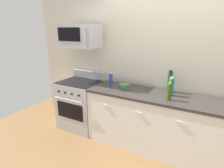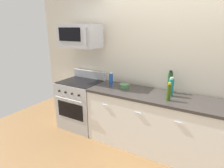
{
  "view_description": "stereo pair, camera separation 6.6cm",
  "coord_description": "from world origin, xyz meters",
  "px_view_note": "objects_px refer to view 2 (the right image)",
  "views": [
    {
      "loc": [
        0.56,
        -2.64,
        1.9
      ],
      "look_at": [
        -0.87,
        -0.05,
        0.99
      ],
      "focal_mm": 29.88,
      "sensor_mm": 36.0,
      "label": 1
    },
    {
      "loc": [
        0.62,
        -2.61,
        1.9
      ],
      "look_at": [
        -0.87,
        -0.05,
        0.99
      ],
      "focal_mm": 29.88,
      "sensor_mm": 36.0,
      "label": 2
    }
  ],
  "objects_px": {
    "microwave": "(80,36)",
    "bottle_soda_blue": "(111,79)",
    "range_oven": "(82,104)",
    "bottle_olive_oil": "(169,92)",
    "bottle_sparkling_teal": "(171,87)",
    "bowl_green_glaze": "(124,86)",
    "bottle_wine_green": "(170,82)"
  },
  "relations": [
    {
      "from": "range_oven",
      "to": "bottle_sparkling_teal",
      "type": "distance_m",
      "value": 1.75
    },
    {
      "from": "range_oven",
      "to": "bottle_olive_oil",
      "type": "xyz_separation_m",
      "value": [
        1.67,
        -0.13,
        0.57
      ]
    },
    {
      "from": "range_oven",
      "to": "microwave",
      "type": "relative_size",
      "value": 1.44
    },
    {
      "from": "bottle_soda_blue",
      "to": "bottle_wine_green",
      "type": "height_order",
      "value": "bottle_wine_green"
    },
    {
      "from": "range_oven",
      "to": "bottle_olive_oil",
      "type": "relative_size",
      "value": 4.16
    },
    {
      "from": "bottle_sparkling_teal",
      "to": "bowl_green_glaze",
      "type": "xyz_separation_m",
      "value": [
        -0.76,
        -0.01,
        -0.1
      ]
    },
    {
      "from": "microwave",
      "to": "bowl_green_glaze",
      "type": "distance_m",
      "value": 1.2
    },
    {
      "from": "bottle_olive_oil",
      "to": "bowl_green_glaze",
      "type": "xyz_separation_m",
      "value": [
        -0.78,
        0.19,
        -0.09
      ]
    },
    {
      "from": "bowl_green_glaze",
      "to": "microwave",
      "type": "bearing_deg",
      "value": -179.3
    },
    {
      "from": "range_oven",
      "to": "bottle_wine_green",
      "type": "relative_size",
      "value": 3.09
    },
    {
      "from": "bottle_sparkling_teal",
      "to": "bottle_soda_blue",
      "type": "bearing_deg",
      "value": 179.3
    },
    {
      "from": "bottle_olive_oil",
      "to": "range_oven",
      "type": "bearing_deg",
      "value": 175.51
    },
    {
      "from": "microwave",
      "to": "bottle_olive_oil",
      "type": "height_order",
      "value": "microwave"
    },
    {
      "from": "range_oven",
      "to": "bottle_sparkling_teal",
      "type": "height_order",
      "value": "bottle_sparkling_teal"
    },
    {
      "from": "bottle_wine_green",
      "to": "bowl_green_glaze",
      "type": "bearing_deg",
      "value": -166.35
    },
    {
      "from": "bowl_green_glaze",
      "to": "bottle_soda_blue",
      "type": "bearing_deg",
      "value": 174.89
    },
    {
      "from": "microwave",
      "to": "bottle_soda_blue",
      "type": "bearing_deg",
      "value": 3.23
    },
    {
      "from": "microwave",
      "to": "bowl_green_glaze",
      "type": "relative_size",
      "value": 4.62
    },
    {
      "from": "range_oven",
      "to": "bottle_olive_oil",
      "type": "bearing_deg",
      "value": -4.49
    },
    {
      "from": "range_oven",
      "to": "bottle_wine_green",
      "type": "height_order",
      "value": "bottle_wine_green"
    },
    {
      "from": "bottle_wine_green",
      "to": "bowl_green_glaze",
      "type": "xyz_separation_m",
      "value": [
        -0.7,
        -0.17,
        -0.13
      ]
    },
    {
      "from": "microwave",
      "to": "bowl_green_glaze",
      "type": "height_order",
      "value": "microwave"
    },
    {
      "from": "bottle_olive_oil",
      "to": "bowl_green_glaze",
      "type": "distance_m",
      "value": 0.8
    },
    {
      "from": "microwave",
      "to": "bottle_soda_blue",
      "type": "relative_size",
      "value": 3.2
    },
    {
      "from": "bowl_green_glaze",
      "to": "bottle_sparkling_teal",
      "type": "bearing_deg",
      "value": 0.88
    },
    {
      "from": "range_oven",
      "to": "bowl_green_glaze",
      "type": "bearing_deg",
      "value": 3.56
    },
    {
      "from": "bottle_soda_blue",
      "to": "bowl_green_glaze",
      "type": "distance_m",
      "value": 0.28
    },
    {
      "from": "microwave",
      "to": "bottle_olive_oil",
      "type": "relative_size",
      "value": 2.9
    },
    {
      "from": "bottle_olive_oil",
      "to": "bowl_green_glaze",
      "type": "bearing_deg",
      "value": 166.46
    },
    {
      "from": "bottle_soda_blue",
      "to": "bottle_wine_green",
      "type": "relative_size",
      "value": 0.67
    },
    {
      "from": "bottle_soda_blue",
      "to": "bottle_olive_oil",
      "type": "height_order",
      "value": "bottle_olive_oil"
    },
    {
      "from": "bottle_wine_green",
      "to": "bottle_sparkling_teal",
      "type": "relative_size",
      "value": 1.22
    }
  ]
}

